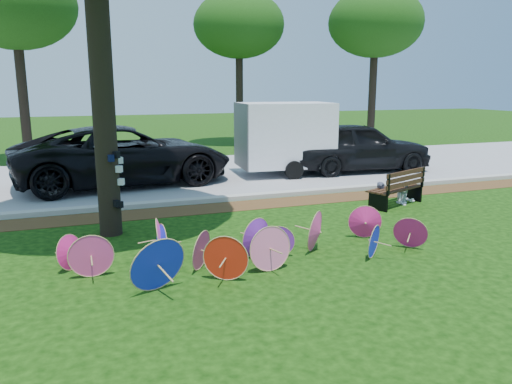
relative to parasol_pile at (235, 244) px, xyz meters
The scene contains 12 objects.
ground 0.78m from the parasol_pile, 55.92° to the right, with size 90.00×90.00×0.00m, color black.
mulch_strip 3.96m from the parasol_pile, 84.35° to the left, with size 90.00×1.00×0.01m, color #472D16.
curb 4.65m from the parasol_pile, 85.20° to the left, with size 90.00×0.30×0.12m, color #B7B5AD.
street 8.79m from the parasol_pile, 87.47° to the left, with size 90.00×8.00×0.01m, color gray.
parasol_pile is the anchor object (origin of this frame).
black_van 7.82m from the parasol_pile, 97.68° to the left, with size 2.95×6.40×1.78m, color black.
dark_pickup 10.08m from the parasol_pile, 47.69° to the left, with size 2.04×5.08×1.73m, color black.
cargo_trailer 8.81m from the parasol_pile, 61.54° to the left, with size 2.98×1.89×2.69m, color white.
park_bench 5.74m from the parasol_pile, 28.37° to the left, with size 1.74×0.66×0.91m, color black, non-canonical shape.
person_left 5.47m from the parasol_pile, 30.58° to the left, with size 0.42×0.28×1.16m, color #3B3D51.
person_right 6.08m from the parasol_pile, 27.22° to the left, with size 0.55×0.43×1.14m, color silver.
bg_trees 15.88m from the parasol_pile, 73.95° to the left, with size 19.66×7.56×7.40m.
Camera 1 is at (-2.74, -7.01, 2.96)m, focal length 35.00 mm.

